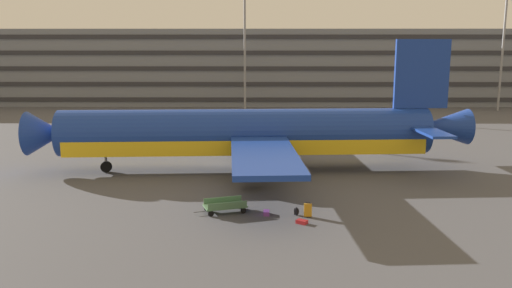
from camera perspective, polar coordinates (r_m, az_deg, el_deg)
ground_plane at (r=45.47m, az=-3.23°, el=-2.45°), size 600.00×600.00×0.00m
terminal_structure at (r=97.99m, az=-1.33°, el=8.43°), size 174.83×17.48×13.14m
airliner at (r=43.35m, az=-0.61°, el=1.11°), size 36.59×29.46×10.82m
light_mast_left at (r=84.62m, az=-1.23°, el=11.15°), size 1.80×0.50×18.89m
light_mast_center_left at (r=93.03m, az=25.36°, el=10.60°), size 1.80×0.50×20.46m
suitcase_laid_flat at (r=32.59m, az=1.14°, el=-7.50°), size 0.38×0.69×0.26m
suitcase_teal at (r=31.16m, az=5.01°, el=-8.43°), size 0.75×0.69×0.22m
suitcase_red at (r=32.23m, az=5.67°, el=-7.16°), size 0.47×0.23×0.96m
backpack_navy at (r=32.57m, az=4.43°, el=-7.33°), size 0.40×0.37×0.55m
baggage_cart at (r=33.04m, az=-3.39°, el=-6.72°), size 3.35×2.03×0.82m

